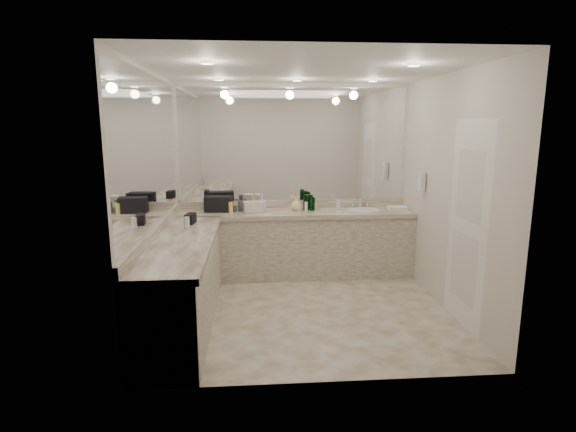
{
  "coord_description": "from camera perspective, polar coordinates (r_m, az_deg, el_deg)",
  "views": [
    {
      "loc": [
        -0.55,
        -4.76,
        2.02
      ],
      "look_at": [
        -0.15,
        0.4,
        0.99
      ],
      "focal_mm": 28.0,
      "sensor_mm": 36.0,
      "label": 1
    }
  ],
  "objects": [
    {
      "name": "lotion_left",
      "position": [
        5.14,
        -12.71,
        -0.88
      ],
      "size": [
        0.06,
        0.06,
        0.13
      ],
      "primitive_type": "cylinder",
      "color": "white",
      "rests_on": "vanity_left_top"
    },
    {
      "name": "soap_bottle_c",
      "position": [
        6.11,
        1.07,
        1.58
      ],
      "size": [
        0.19,
        0.19,
        0.19
      ],
      "primitive_type": "imported",
      "rotation": [
        0.0,
        0.0,
        0.33
      ],
      "color": "#F4E292",
      "rests_on": "vanity_back_top"
    },
    {
      "name": "sink",
      "position": [
        6.24,
        9.56,
        0.71
      ],
      "size": [
        0.44,
        0.44,
        0.03
      ],
      "primitive_type": "cylinder",
      "color": "white",
      "rests_on": "vanity_back_top"
    },
    {
      "name": "vanity_left_top",
      "position": [
        4.66,
        -13.43,
        -3.36
      ],
      "size": [
        0.64,
        2.42,
        0.06
      ],
      "primitive_type": "cube",
      "color": "beige",
      "rests_on": "vanity_left_base"
    },
    {
      "name": "amenity_bottle_5",
      "position": [
        6.06,
        2.31,
        1.2
      ],
      "size": [
        0.04,
        0.04,
        0.13
      ],
      "primitive_type": "cylinder",
      "color": "white",
      "rests_on": "vanity_back_top"
    },
    {
      "name": "vanity_back_base",
      "position": [
        6.19,
        0.84,
        -3.73
      ],
      "size": [
        3.2,
        0.6,
        0.84
      ],
      "primitive_type": "cube",
      "color": "beige",
      "rests_on": "floor"
    },
    {
      "name": "mirror_back",
      "position": [
        6.27,
        0.63,
        9.01
      ],
      "size": [
        3.12,
        0.01,
        1.55
      ],
      "primitive_type": "cube",
      "color": "white",
      "rests_on": "wall_back"
    },
    {
      "name": "wall_left",
      "position": [
        4.92,
        -16.69,
        2.36
      ],
      "size": [
        0.02,
        3.0,
        2.6
      ],
      "primitive_type": "cube",
      "color": "beige",
      "rests_on": "floor"
    },
    {
      "name": "amenity_bottle_1",
      "position": [
        6.17,
        -4.68,
        1.14
      ],
      "size": [
        0.06,
        0.06,
        0.08
      ],
      "primitive_type": "cylinder",
      "color": "silver",
      "rests_on": "vanity_back_top"
    },
    {
      "name": "amenity_bottle_3",
      "position": [
        6.16,
        -5.56,
        1.21
      ],
      "size": [
        0.04,
        0.04,
        0.1
      ],
      "primitive_type": "cylinder",
      "color": "#3F3F4C",
      "rests_on": "vanity_back_top"
    },
    {
      "name": "vanity_left_base",
      "position": [
        4.79,
        -13.3,
        -8.57
      ],
      "size": [
        0.6,
        2.4,
        0.84
      ],
      "primitive_type": "cube",
      "color": "beige",
      "rests_on": "floor"
    },
    {
      "name": "mirror_left",
      "position": [
        4.87,
        -16.87,
        7.88
      ],
      "size": [
        0.01,
        2.92,
        1.55
      ],
      "primitive_type": "cube",
      "color": "white",
      "rests_on": "wall_left"
    },
    {
      "name": "wall_back",
      "position": [
        6.32,
        0.61,
        4.71
      ],
      "size": [
        3.2,
        0.02,
        2.6
      ],
      "primitive_type": "cube",
      "color": "beige",
      "rests_on": "floor"
    },
    {
      "name": "amenity_bottle_7",
      "position": [
        6.08,
        1.42,
        1.13
      ],
      "size": [
        0.05,
        0.05,
        0.1
      ],
      "primitive_type": "cylinder",
      "color": "white",
      "rests_on": "vanity_back_top"
    },
    {
      "name": "green_bottle_1",
      "position": [
        6.15,
        2.29,
        1.61
      ],
      "size": [
        0.07,
        0.07,
        0.18
      ],
      "primitive_type": "cylinder",
      "color": "#0C4F1D",
      "rests_on": "vanity_back_top"
    },
    {
      "name": "vanity_back_top",
      "position": [
        6.08,
        0.86,
        0.35
      ],
      "size": [
        3.2,
        0.64,
        0.06
      ],
      "primitive_type": "cube",
      "color": "beige",
      "rests_on": "vanity_back_base"
    },
    {
      "name": "wall_phone",
      "position": [
        5.89,
        16.62,
        4.24
      ],
      "size": [
        0.06,
        0.1,
        0.24
      ],
      "primitive_type": "cube",
      "color": "white",
      "rests_on": "wall_right"
    },
    {
      "name": "green_bottle_4",
      "position": [
        6.1,
        2.34,
        1.71
      ],
      "size": [
        0.06,
        0.06,
        0.22
      ],
      "primitive_type": "cylinder",
      "color": "#0C4F1D",
      "rests_on": "vanity_back_top"
    },
    {
      "name": "amenity_bottle_0",
      "position": [
        6.07,
        -6.75,
        0.92
      ],
      "size": [
        0.06,
        0.06,
        0.08
      ],
      "primitive_type": "cylinder",
      "color": "#3F3F4C",
      "rests_on": "vanity_back_top"
    },
    {
      "name": "green_bottle_2",
      "position": [
        6.12,
        3.12,
        1.55
      ],
      "size": [
        0.07,
        0.07,
        0.18
      ],
      "primitive_type": "cylinder",
      "color": "#0C4F1D",
      "rests_on": "vanity_back_top"
    },
    {
      "name": "backsplash_back",
      "position": [
        6.35,
        0.62,
        1.55
      ],
      "size": [
        3.2,
        0.04,
        0.1
      ],
      "primitive_type": "cube",
      "color": "beige",
      "rests_on": "vanity_back_top"
    },
    {
      "name": "ceiling",
      "position": [
        4.82,
        2.28,
        18.14
      ],
      "size": [
        3.2,
        3.2,
        0.0
      ],
      "primitive_type": "plane",
      "color": "white",
      "rests_on": "floor"
    },
    {
      "name": "floor",
      "position": [
        5.2,
        2.05,
        -11.64
      ],
      "size": [
        3.2,
        3.2,
        0.0
      ],
      "primitive_type": "plane",
      "color": "beige",
      "rests_on": "ground"
    },
    {
      "name": "amenity_bottle_2",
      "position": [
        6.0,
        -7.27,
        1.1
      ],
      "size": [
        0.06,
        0.06,
        0.15
      ],
      "primitive_type": "cylinder",
      "color": "#F2D84C",
      "rests_on": "vanity_back_top"
    },
    {
      "name": "green_bottle_3",
      "position": [
        6.19,
        2.64,
        1.78
      ],
      "size": [
        0.06,
        0.06,
        0.21
      ],
      "primitive_type": "cylinder",
      "color": "#0C4F1D",
      "rests_on": "vanity_back_top"
    },
    {
      "name": "wall_right",
      "position": [
        5.27,
        19.74,
        2.73
      ],
      "size": [
        0.02,
        3.0,
        2.6
      ],
      "primitive_type": "cube",
      "color": "beige",
      "rests_on": "floor"
    },
    {
      "name": "soap_bottle_b",
      "position": [
        6.03,
        -3.31,
        1.56
      ],
      "size": [
        0.11,
        0.12,
        0.21
      ],
      "primitive_type": "imported",
      "rotation": [
        0.0,
        0.0,
        -0.21
      ],
      "color": "silver",
      "rests_on": "vanity_back_top"
    },
    {
      "name": "amenity_bottle_6",
      "position": [
        6.19,
        6.41,
        1.39
      ],
      "size": [
        0.06,
        0.06,
        0.14
      ],
      "primitive_type": "cylinder",
      "color": "silver",
      "rests_on": "vanity_back_top"
    },
    {
      "name": "door",
      "position": [
        4.86,
        21.78,
        -1.09
      ],
      "size": [
        0.02,
        0.82,
        2.1
      ],
      "primitive_type": "cube",
      "color": "white",
      "rests_on": "wall_right"
    },
    {
      "name": "black_toiletry_bag",
      "position": [
        6.12,
        -8.79,
        1.56
      ],
      "size": [
        0.38,
        0.26,
        0.21
      ],
      "primitive_type": "cube",
      "rotation": [
        0.0,
        0.0,
        -0.08
      ],
      "color": "black",
      "rests_on": "vanity_back_top"
    },
    {
      "name": "black_bag_spill",
      "position": [
        5.42,
        -12.28,
        -0.33
      ],
      "size": [
        0.12,
        0.22,
        0.12
      ],
      "primitive_type": "cube",
      "rotation": [
        0.0,
        0.0,
        -0.13
      ],
      "color": "black",
      "rests_on": "vanity_left_top"
    },
    {
      "name": "green_bottle_0",
      "position": [
        6.23,
        2.9,
        1.81
      ],
      "size": [
        0.06,
        0.06,
        0.2
      ],
      "primitive_type": "cylinder",
      "color": "#0C4F1D",
      "rests_on": "vanity_back_top"
    },
    {
      "name": "hand_towel",
      "position": [
        6.38,
        13.69,
        1.01
      ],
      "size": [
        0.25,
        0.17,
        0.04
      ],
      "primitive_type": "cube",
      "rotation": [
        0.0,
        0.0,
        -0.0
      ],
      "color": "white",
      "rests_on": "vanity_back_top"
    },
    {
      "name": "amenity_bottle_8",
      "position": [
        6.09,
        -6.07,
        1.27
      ],
      "size": [
        0.06,
        0.06,
        0.14
      ],
      "primitive_type": "cylinder",
      "color": "#3F3F4C",
      "rests_on": "vanity_back_top"
    },
    {
      "name": "cream_cosmetic_case",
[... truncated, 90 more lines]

